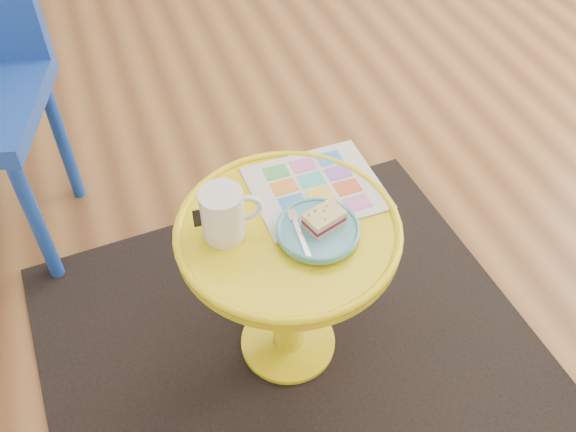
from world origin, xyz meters
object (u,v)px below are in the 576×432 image
object	(u,v)px
side_table	(288,266)
newspaper	(316,188)
plate	(318,230)
mug	(224,213)

from	to	relation	value
side_table	newspaper	bearing A→B (deg)	42.37
plate	newspaper	bearing A→B (deg)	70.07
mug	plate	distance (m)	0.21
newspaper	mug	size ratio (longest dim) A/B	2.21
newspaper	plate	size ratio (longest dim) A/B	1.64
side_table	newspaper	xyz separation A→B (m)	(0.10, 0.10, 0.14)
newspaper	side_table	bearing A→B (deg)	-138.64
side_table	newspaper	world-z (taller)	newspaper
side_table	plate	xyz separation A→B (m)	(0.05, -0.04, 0.15)
side_table	newspaper	distance (m)	0.20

